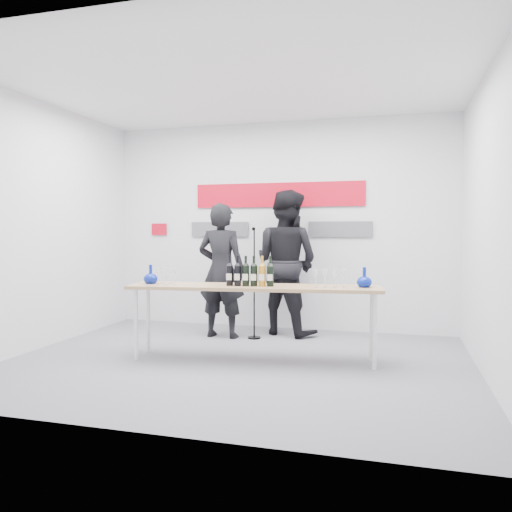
# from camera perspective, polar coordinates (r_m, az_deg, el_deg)

# --- Properties ---
(ground) EXTENTS (5.00, 5.00, 0.00)m
(ground) POSITION_cam_1_polar(r_m,az_deg,el_deg) (5.57, -2.21, -12.00)
(ground) COLOR slate
(ground) RESTS_ON ground
(back_wall) EXTENTS (5.00, 0.04, 3.00)m
(back_wall) POSITION_cam_1_polar(r_m,az_deg,el_deg) (7.31, 2.56, 3.46)
(back_wall) COLOR silver
(back_wall) RESTS_ON ground
(signage) EXTENTS (3.38, 0.02, 0.79)m
(signage) POSITION_cam_1_polar(r_m,az_deg,el_deg) (7.30, 2.09, 5.87)
(signage) COLOR red
(signage) RESTS_ON back_wall
(tasting_table) EXTENTS (2.81, 0.88, 0.83)m
(tasting_table) POSITION_cam_1_polar(r_m,az_deg,el_deg) (5.49, -0.28, -4.05)
(tasting_table) COLOR tan
(tasting_table) RESTS_ON ground
(wine_bottles) EXTENTS (0.53, 0.14, 0.33)m
(wine_bottles) POSITION_cam_1_polar(r_m,az_deg,el_deg) (5.43, -0.71, -1.72)
(wine_bottles) COLOR black
(wine_bottles) RESTS_ON tasting_table
(decanter_left) EXTENTS (0.16, 0.16, 0.21)m
(decanter_left) POSITION_cam_1_polar(r_m,az_deg,el_deg) (5.81, -11.95, -2.04)
(decanter_left) COLOR #081C93
(decanter_left) RESTS_ON tasting_table
(decanter_right) EXTENTS (0.16, 0.16, 0.21)m
(decanter_right) POSITION_cam_1_polar(r_m,az_deg,el_deg) (5.44, 12.28, -2.38)
(decanter_right) COLOR #081C93
(decanter_right) RESTS_ON tasting_table
(glasses_left) EXTENTS (0.28, 0.23, 0.18)m
(glasses_left) POSITION_cam_1_polar(r_m,az_deg,el_deg) (5.70, -10.21, -2.27)
(glasses_left) COLOR silver
(glasses_left) RESTS_ON tasting_table
(glasses_right) EXTENTS (0.38, 0.26, 0.18)m
(glasses_right) POSITION_cam_1_polar(r_m,az_deg,el_deg) (5.41, 8.42, -2.54)
(glasses_right) COLOR silver
(glasses_right) RESTS_ON tasting_table
(presenter_left) EXTENTS (0.67, 0.46, 1.80)m
(presenter_left) POSITION_cam_1_polar(r_m,az_deg,el_deg) (6.68, -3.98, -1.67)
(presenter_left) COLOR black
(presenter_left) RESTS_ON ground
(presenter_right) EXTENTS (1.17, 1.06, 1.98)m
(presenter_right) POSITION_cam_1_polar(r_m,az_deg,el_deg) (6.90, 3.46, -0.74)
(presenter_right) COLOR black
(presenter_right) RESTS_ON ground
(mic_stand) EXTENTS (0.17, 0.17, 1.48)m
(mic_stand) POSITION_cam_1_polar(r_m,az_deg,el_deg) (6.63, -0.22, -5.59)
(mic_stand) COLOR black
(mic_stand) RESTS_ON ground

